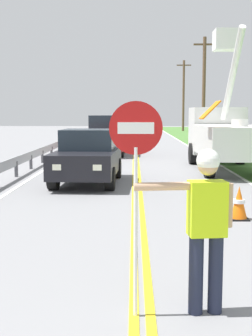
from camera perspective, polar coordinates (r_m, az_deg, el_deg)
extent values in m
cube|color=yellow|center=(20.40, 1.01, 0.64)|extent=(0.11, 110.00, 0.01)
cube|color=yellow|center=(20.40, 1.52, 0.64)|extent=(0.11, 110.00, 0.01)
cube|color=silver|center=(20.73, 11.26, 0.61)|extent=(0.12, 110.00, 0.01)
cube|color=silver|center=(20.70, -8.75, 0.65)|extent=(0.12, 110.00, 0.01)
cylinder|color=#1E2338|center=(5.26, 11.09, -12.85)|extent=(0.16, 0.16, 0.88)
cylinder|color=#1E2338|center=(5.20, 8.72, -13.03)|extent=(0.16, 0.16, 0.88)
cube|color=#C6EA19|center=(5.03, 10.09, -4.99)|extent=(0.43, 0.29, 0.60)
cylinder|color=tan|center=(4.87, 4.49, -2.30)|extent=(0.61, 0.16, 0.09)
cylinder|color=tan|center=(5.10, 12.69, -4.55)|extent=(0.09, 0.09, 0.48)
sphere|color=tan|center=(4.96, 10.20, 0.34)|extent=(0.22, 0.22, 0.22)
sphere|color=white|center=(4.95, 10.21, 0.91)|extent=(0.25, 0.25, 0.25)
cylinder|color=silver|center=(4.94, 1.20, -8.16)|extent=(0.04, 0.04, 1.85)
cylinder|color=#B71414|center=(4.77, 1.23, 5.01)|extent=(0.56, 0.03, 0.56)
cube|color=white|center=(4.75, 1.23, 5.00)|extent=(0.38, 0.01, 0.12)
cube|color=silver|center=(17.09, 13.26, 3.32)|extent=(2.31, 4.61, 1.10)
cube|color=silver|center=(20.45, 11.21, 4.62)|extent=(2.20, 2.11, 2.00)
cube|color=#1E2833|center=(21.46, 10.74, 5.53)|extent=(1.98, 0.06, 0.90)
cylinder|color=silver|center=(16.16, 14.02, 5.48)|extent=(0.56, 0.56, 0.24)
cylinder|color=silver|center=(17.61, 13.11, 11.04)|extent=(0.25, 3.03, 3.24)
cube|color=white|center=(19.17, 12.31, 15.34)|extent=(0.90, 0.90, 0.80)
cube|color=orange|center=(15.07, 10.42, 7.13)|extent=(0.60, 0.80, 0.59)
cylinder|color=black|center=(20.16, 8.37, 1.80)|extent=(0.32, 0.92, 0.92)
cylinder|color=black|center=(20.53, 14.08, 1.75)|extent=(0.32, 0.92, 0.92)
cylinder|color=black|center=(15.94, 10.36, 0.44)|extent=(0.32, 0.92, 0.92)
cube|color=black|center=(14.42, -4.81, 0.82)|extent=(2.00, 4.17, 0.72)
cube|color=#1E2833|center=(14.61, -4.70, 3.58)|extent=(1.69, 1.79, 0.64)
cube|color=#EAEACC|center=(12.34, -3.60, 0.06)|extent=(0.24, 0.07, 0.16)
cube|color=#EAEACC|center=(12.52, -8.62, 0.09)|extent=(0.24, 0.07, 0.16)
cylinder|color=black|center=(13.12, -2.03, -1.34)|extent=(0.31, 0.69, 0.68)
cylinder|color=black|center=(13.37, -9.04, -1.26)|extent=(0.31, 0.69, 0.68)
cylinder|color=black|center=(15.63, -1.16, -0.02)|extent=(0.31, 0.69, 0.68)
cylinder|color=black|center=(15.84, -7.09, 0.02)|extent=(0.31, 0.69, 0.68)
cube|color=maroon|center=(24.36, -2.40, 3.52)|extent=(1.93, 4.63, 0.92)
cube|color=#1E2833|center=(24.32, -2.41, 5.59)|extent=(1.67, 2.88, 0.84)
cube|color=#EAEACC|center=(22.04, -1.43, 3.31)|extent=(0.24, 0.06, 0.16)
cube|color=#EAEACC|center=(22.14, -4.29, 3.31)|extent=(0.24, 0.06, 0.16)
cylinder|color=black|center=(22.92, -0.63, 2.16)|extent=(0.29, 0.69, 0.68)
cylinder|color=black|center=(23.05, -4.70, 2.17)|extent=(0.29, 0.69, 0.68)
cylinder|color=black|center=(25.76, -0.32, 2.68)|extent=(0.29, 0.69, 0.68)
cylinder|color=black|center=(25.88, -3.96, 2.68)|extent=(0.29, 0.69, 0.68)
cylinder|color=brown|center=(38.41, 9.68, 9.67)|extent=(0.28, 0.28, 8.35)
cube|color=brown|center=(38.76, 9.79, 14.96)|extent=(1.80, 0.14, 0.14)
cylinder|color=brown|center=(58.32, 7.18, 8.91)|extent=(0.28, 0.28, 8.76)
cube|color=brown|center=(58.59, 7.24, 12.61)|extent=(1.80, 0.14, 0.14)
cone|color=orange|center=(9.82, 13.91, -4.24)|extent=(0.36, 0.36, 0.70)
cylinder|color=white|center=(9.81, 13.92, -4.04)|extent=(0.25, 0.25, 0.08)
cube|color=black|center=(9.89, 13.86, -6.15)|extent=(0.40, 0.40, 0.03)
cube|color=#9EA0A3|center=(17.43, -12.62, 1.22)|extent=(0.06, 32.00, 0.32)
cube|color=#4C4C51|center=(16.36, -13.54, -0.13)|extent=(0.10, 0.10, 0.55)
cube|color=#4C4C51|center=(18.57, -11.78, 0.73)|extent=(0.10, 0.10, 0.55)
cube|color=#4C4C51|center=(20.79, -10.39, 1.40)|extent=(0.10, 0.10, 0.55)
cube|color=#4C4C51|center=(23.03, -9.27, 1.94)|extent=(0.10, 0.10, 0.55)
cube|color=#4C4C51|center=(25.27, -8.35, 2.38)|extent=(0.10, 0.10, 0.55)
cube|color=#4C4C51|center=(27.53, -7.58, 2.75)|extent=(0.10, 0.10, 0.55)
cube|color=#4C4C51|center=(29.78, -6.93, 3.06)|extent=(0.10, 0.10, 0.55)
cube|color=#4C4C51|center=(32.04, -6.37, 3.33)|extent=(0.10, 0.10, 0.55)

